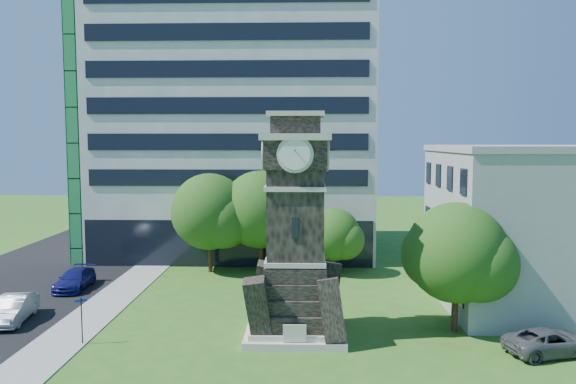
{
  "coord_description": "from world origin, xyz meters",
  "views": [
    {
      "loc": [
        3.5,
        -28.29,
        10.7
      ],
      "look_at": [
        2.42,
        7.53,
        7.42
      ],
      "focal_mm": 35.0,
      "sensor_mm": 36.0,
      "label": 1
    }
  ],
  "objects_px": {
    "car_street_mid": "(13,309)",
    "car_street_north": "(75,279)",
    "car_east_lot": "(550,342)",
    "park_bench": "(319,337)",
    "street_sign": "(82,315)",
    "clock_tower": "(296,240)"
  },
  "relations": [
    {
      "from": "park_bench",
      "to": "street_sign",
      "type": "bearing_deg",
      "value": 171.87
    },
    {
      "from": "car_street_mid",
      "to": "clock_tower",
      "type": "bearing_deg",
      "value": -13.83
    },
    {
      "from": "car_east_lot",
      "to": "car_street_north",
      "type": "bearing_deg",
      "value": 52.12
    },
    {
      "from": "car_street_north",
      "to": "street_sign",
      "type": "relative_size",
      "value": 1.91
    },
    {
      "from": "clock_tower",
      "to": "street_sign",
      "type": "distance_m",
      "value": 11.96
    },
    {
      "from": "car_street_north",
      "to": "park_bench",
      "type": "bearing_deg",
      "value": -34.93
    },
    {
      "from": "car_street_north",
      "to": "car_east_lot",
      "type": "height_order",
      "value": "car_street_north"
    },
    {
      "from": "car_east_lot",
      "to": "street_sign",
      "type": "xyz_separation_m",
      "value": [
        -24.05,
        0.69,
        0.92
      ]
    },
    {
      "from": "car_street_north",
      "to": "park_bench",
      "type": "xyz_separation_m",
      "value": [
        17.43,
        -11.04,
        -0.16
      ]
    },
    {
      "from": "car_street_mid",
      "to": "park_bench",
      "type": "height_order",
      "value": "car_street_mid"
    },
    {
      "from": "car_street_mid",
      "to": "street_sign",
      "type": "height_order",
      "value": "street_sign"
    },
    {
      "from": "car_street_mid",
      "to": "car_street_north",
      "type": "bearing_deg",
      "value": 76.93
    },
    {
      "from": "clock_tower",
      "to": "car_street_mid",
      "type": "height_order",
      "value": "clock_tower"
    },
    {
      "from": "car_east_lot",
      "to": "park_bench",
      "type": "distance_m",
      "value": 11.58
    },
    {
      "from": "car_street_mid",
      "to": "park_bench",
      "type": "xyz_separation_m",
      "value": [
        18.04,
        -3.57,
        -0.23
      ]
    },
    {
      "from": "car_east_lot",
      "to": "park_bench",
      "type": "xyz_separation_m",
      "value": [
        -11.56,
        0.63,
        -0.11
      ]
    },
    {
      "from": "car_street_north",
      "to": "street_sign",
      "type": "xyz_separation_m",
      "value": [
        4.94,
        -10.98,
        0.87
      ]
    },
    {
      "from": "car_street_north",
      "to": "car_east_lot",
      "type": "distance_m",
      "value": 31.25
    },
    {
      "from": "park_bench",
      "to": "street_sign",
      "type": "relative_size",
      "value": 0.78
    },
    {
      "from": "car_street_north",
      "to": "street_sign",
      "type": "height_order",
      "value": "street_sign"
    },
    {
      "from": "car_east_lot",
      "to": "street_sign",
      "type": "distance_m",
      "value": 24.08
    },
    {
      "from": "clock_tower",
      "to": "car_east_lot",
      "type": "xyz_separation_m",
      "value": [
        12.85,
        -2.6,
        -4.63
      ]
    }
  ]
}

